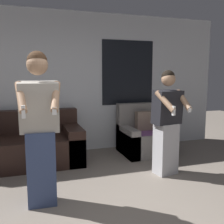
# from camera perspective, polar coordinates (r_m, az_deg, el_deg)

# --- Properties ---
(wall_back) EXTENTS (6.36, 0.07, 2.70)m
(wall_back) POSITION_cam_1_polar(r_m,az_deg,el_deg) (5.16, -9.11, 6.27)
(wall_back) COLOR silver
(wall_back) RESTS_ON ground_plane
(couch) EXTENTS (1.88, 0.98, 0.88)m
(couch) POSITION_cam_1_polar(r_m,az_deg,el_deg) (4.72, -18.34, -7.07)
(couch) COLOR black
(couch) RESTS_ON ground_plane
(armchair) EXTENTS (0.94, 0.83, 0.95)m
(armchair) POSITION_cam_1_polar(r_m,az_deg,el_deg) (5.15, 7.16, -5.33)
(armchair) COLOR slate
(armchair) RESTS_ON ground_plane
(person_left) EXTENTS (0.50, 0.49, 1.77)m
(person_left) POSITION_cam_1_polar(r_m,az_deg,el_deg) (3.07, -15.44, -3.52)
(person_left) COLOR #384770
(person_left) RESTS_ON ground_plane
(person_right) EXTENTS (0.49, 0.52, 1.58)m
(person_right) POSITION_cam_1_polar(r_m,az_deg,el_deg) (4.02, 11.87, -2.38)
(person_right) COLOR #B2B2B7
(person_right) RESTS_ON ground_plane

